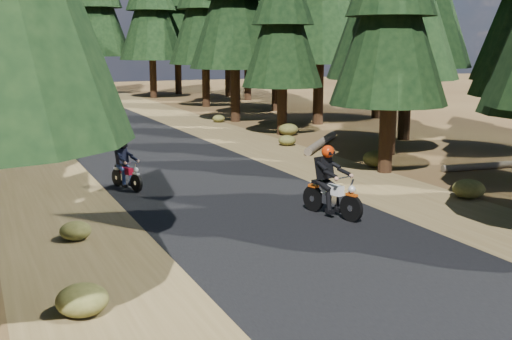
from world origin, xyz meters
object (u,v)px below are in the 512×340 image
at_px(log_near, 321,142).
at_px(rider_lead, 332,193).
at_px(rider_follow, 126,173).
at_px(log_far, 494,165).

xyz_separation_m(log_near, rider_lead, (-5.35, -9.82, 0.43)).
relative_size(log_near, rider_lead, 2.44).
xyz_separation_m(rider_lead, rider_follow, (-3.95, 5.10, -0.11)).
relative_size(rider_lead, rider_follow, 1.24).
xyz_separation_m(log_near, log_far, (2.95, -6.74, -0.04)).
relative_size(log_near, rider_follow, 3.02).
distance_m(log_near, rider_follow, 10.43).
height_order(log_near, log_far, log_near).
height_order(log_near, rider_lead, rider_lead).
bearing_deg(rider_follow, log_near, -171.91).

